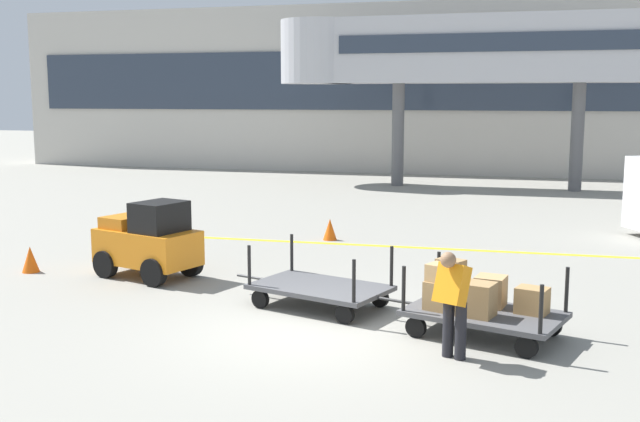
{
  "coord_description": "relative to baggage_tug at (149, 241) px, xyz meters",
  "views": [
    {
      "loc": [
        3.2,
        -11.11,
        3.66
      ],
      "look_at": [
        -1.13,
        4.62,
        1.2
      ],
      "focal_mm": 42.77,
      "sensor_mm": 36.0,
      "label": 1
    }
  ],
  "objects": [
    {
      "name": "baggage_tug",
      "position": [
        0.0,
        0.0,
        0.0
      ],
      "size": [
        2.33,
        1.75,
        1.58
      ],
      "color": "orange",
      "rests_on": "ground_plane"
    },
    {
      "name": "safety_cone_near",
      "position": [
        2.53,
        4.92,
        -0.48
      ],
      "size": [
        0.36,
        0.36,
        0.55
      ],
      "primitive_type": "cone",
      "color": "#EA590F",
      "rests_on": "ground_plane"
    },
    {
      "name": "safety_cone_far",
      "position": [
        -2.62,
        -0.26,
        -0.48
      ],
      "size": [
        0.36,
        0.36,
        0.55
      ],
      "primitive_type": "cone",
      "color": "#EA590F",
      "rests_on": "ground_plane"
    },
    {
      "name": "baggage_cart_middle",
      "position": [
        6.72,
        -2.11,
        -0.21
      ],
      "size": [
        3.08,
        2.03,
        1.12
      ],
      "color": "#4C4C4F",
      "rests_on": "ground_plane"
    },
    {
      "name": "baggage_handler",
      "position": [
        6.45,
        -3.33,
        0.11
      ],
      "size": [
        0.54,
        0.55,
        1.56
      ],
      "color": "black",
      "rests_on": "ground_plane"
    },
    {
      "name": "jet_bridge",
      "position": [
        4.02,
        17.36,
        4.66
      ],
      "size": [
        14.82,
        3.0,
        6.78
      ],
      "color": "#B7B7BC",
      "rests_on": "ground_plane"
    },
    {
      "name": "terminal_building",
      "position": [
        4.2,
        23.35,
        3.27
      ],
      "size": [
        45.65,
        2.51,
        8.03
      ],
      "color": "#BCB7AD",
      "rests_on": "ground_plane"
    },
    {
      "name": "baggage_cart_lead",
      "position": [
        3.96,
        -1.26,
        -0.41
      ],
      "size": [
        3.08,
        2.03,
        1.1
      ],
      "color": "#4C4C4F",
      "rests_on": "ground_plane"
    },
    {
      "name": "apron_lead_line",
      "position": [
        4.33,
        4.48,
        -0.75
      ],
      "size": [
        14.55,
        0.56,
        0.01
      ],
      "primitive_type": "cube",
      "rotation": [
        0.0,
        0.0,
        0.02
      ],
      "color": "yellow",
      "rests_on": "ground_plane"
    },
    {
      "name": "ground_plane",
      "position": [
        4.2,
        -2.63,
        -0.75
      ],
      "size": [
        120.0,
        120.0,
        0.0
      ],
      "primitive_type": "plane",
      "color": "gray"
    }
  ]
}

